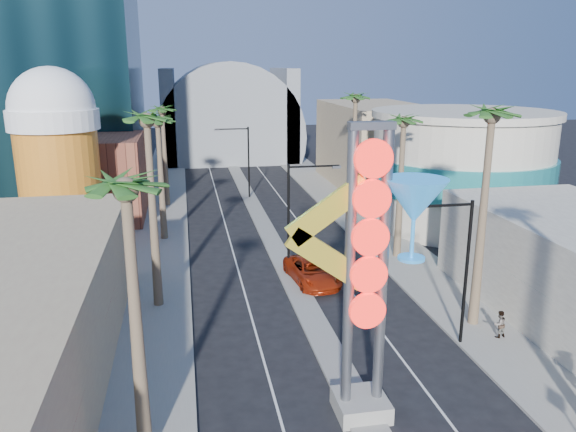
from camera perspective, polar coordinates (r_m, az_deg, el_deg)
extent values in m
cube|color=gray|center=(54.33, -12.82, -0.73)|extent=(5.00, 100.00, 0.15)
cube|color=gray|center=(56.72, 6.71, 0.22)|extent=(5.00, 100.00, 0.15)
cube|color=gray|center=(57.59, -3.25, 0.53)|extent=(1.60, 84.00, 0.15)
cube|color=brown|center=(57.01, -19.50, 3.57)|extent=(10.00, 10.00, 8.00)
cube|color=tan|center=(69.88, 8.82, 7.10)|extent=(10.00, 20.00, 10.00)
cylinder|color=orange|center=(49.28, -22.09, 2.80)|extent=(6.40, 6.40, 10.00)
cylinder|color=white|center=(48.52, -22.72, 9.03)|extent=(7.00, 7.00, 1.60)
sphere|color=white|center=(48.45, -22.82, 9.97)|extent=(6.60, 6.60, 6.60)
cylinder|color=#B0A895|center=(54.34, 17.06, 4.31)|extent=(16.00, 16.00, 10.00)
cylinder|color=teal|center=(54.34, 17.06, 4.31)|extent=(16.60, 16.60, 3.00)
cylinder|color=#B0A895|center=(53.65, 17.51, 9.88)|extent=(16.60, 16.60, 0.60)
cylinder|color=slate|center=(90.18, -6.10, 8.34)|extent=(22.00, 16.00, 22.00)
cube|color=slate|center=(89.63, -11.99, 9.99)|extent=(2.00, 16.00, 14.00)
cube|color=slate|center=(91.02, -0.41, 10.39)|extent=(2.00, 16.00, 14.00)
cube|color=gray|center=(25.75, 7.41, -18.52)|extent=(2.20, 2.20, 0.80)
cylinder|color=slate|center=(22.74, 6.25, -5.86)|extent=(0.44, 0.44, 12.00)
cylinder|color=slate|center=(23.17, 9.58, -5.59)|extent=(0.44, 0.44, 12.00)
cube|color=slate|center=(21.57, 8.51, 9.08)|extent=(1.80, 0.50, 0.30)
cylinder|color=red|center=(21.40, 8.68, 5.78)|extent=(1.50, 0.25, 1.50)
cylinder|color=red|center=(21.70, 8.52, 1.74)|extent=(1.50, 0.25, 1.50)
cylinder|color=red|center=(22.11, 8.37, -2.17)|extent=(1.50, 0.25, 1.50)
cylinder|color=red|center=(22.62, 8.22, -5.92)|extent=(1.50, 0.25, 1.50)
cylinder|color=red|center=(23.22, 8.07, -9.49)|extent=(1.50, 0.25, 1.50)
cube|color=yellow|center=(21.68, 4.17, 0.63)|extent=(3.47, 0.25, 2.80)
cube|color=yellow|center=(22.26, 4.07, -4.36)|extent=(3.47, 0.25, 2.80)
cone|color=#2688D9|center=(22.75, 12.75, 1.51)|extent=(2.60, 2.60, 1.80)
cylinder|color=#2688D9|center=(23.17, 12.52, -2.33)|extent=(0.16, 0.16, 1.60)
cylinder|color=#2688D9|center=(23.42, 12.40, -4.20)|extent=(1.10, 1.10, 0.12)
cylinder|color=black|center=(39.39, 0.05, -0.46)|extent=(0.18, 0.18, 8.00)
cube|color=black|center=(38.91, 2.67, 5.06)|extent=(3.60, 0.12, 0.12)
cube|color=slate|center=(39.32, 4.95, 4.98)|extent=(0.60, 0.25, 0.18)
cylinder|color=black|center=(62.59, -4.01, 5.38)|extent=(0.18, 0.18, 8.00)
cube|color=black|center=(61.88, -5.75, 8.78)|extent=(3.60, 0.12, 0.12)
cube|color=slate|center=(61.78, -7.24, 8.63)|extent=(0.60, 0.25, 0.18)
cylinder|color=black|center=(30.88, 17.64, -5.70)|extent=(0.18, 0.18, 8.00)
cube|color=black|center=(29.05, 15.42, 1.03)|extent=(3.24, 0.12, 0.12)
cube|color=slate|center=(28.48, 12.79, 0.72)|extent=(0.60, 0.25, 0.18)
cylinder|color=brown|center=(21.54, -15.13, -11.21)|extent=(0.40, 0.40, 10.50)
sphere|color=#23541C|center=(19.82, -16.17, 2.55)|extent=(2.40, 2.40, 2.40)
cylinder|color=brown|center=(34.51, -13.54, -0.16)|extent=(0.40, 0.40, 11.50)
sphere|color=#23541C|center=(33.49, -14.15, 9.37)|extent=(2.40, 2.40, 2.40)
cylinder|color=brown|center=(48.30, -12.75, 3.31)|extent=(0.40, 0.40, 10.00)
sphere|color=#23541C|center=(47.55, -13.11, 9.22)|extent=(2.40, 2.40, 2.40)
cylinder|color=brown|center=(60.09, -12.40, 5.62)|extent=(0.40, 0.40, 10.00)
sphere|color=#23541C|center=(59.50, -12.67, 10.37)|extent=(2.40, 2.40, 2.40)
cylinder|color=brown|center=(32.78, 19.08, -0.94)|extent=(0.40, 0.40, 12.00)
sphere|color=#23541C|center=(31.73, 20.03, 9.53)|extent=(2.40, 2.40, 2.40)
cylinder|color=brown|center=(43.44, 11.32, 2.42)|extent=(0.40, 0.40, 10.50)
sphere|color=#23541C|center=(42.61, 11.69, 9.32)|extent=(2.40, 2.40, 2.40)
cylinder|color=brown|center=(54.45, 6.70, 5.70)|extent=(0.40, 0.40, 11.50)
sphere|color=#23541C|center=(53.81, 6.89, 11.75)|extent=(2.40, 2.40, 2.40)
imported|color=#A3270C|center=(38.86, 2.48, -5.64)|extent=(3.40, 6.19, 1.64)
imported|color=gray|center=(33.24, 20.69, -10.23)|extent=(0.85, 0.72, 1.54)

